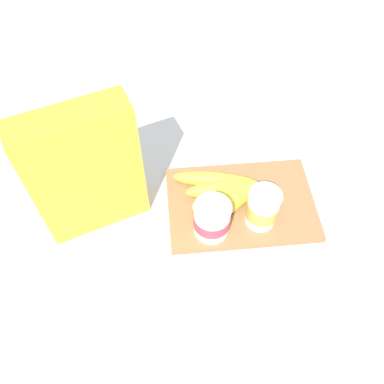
# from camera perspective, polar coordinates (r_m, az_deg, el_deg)

# --- Properties ---
(ground_plane) EXTENTS (2.40, 2.40, 0.00)m
(ground_plane) POSITION_cam_1_polar(r_m,az_deg,el_deg) (0.89, 6.78, -1.91)
(ground_plane) COLOR silver
(cutting_board) EXTENTS (0.31, 0.21, 0.01)m
(cutting_board) POSITION_cam_1_polar(r_m,az_deg,el_deg) (0.88, 6.82, -1.64)
(cutting_board) COLOR olive
(cutting_board) RESTS_ON ground_plane
(cereal_box) EXTENTS (0.21, 0.13, 0.29)m
(cereal_box) POSITION_cam_1_polar(r_m,az_deg,el_deg) (0.77, -14.57, 2.63)
(cereal_box) COLOR yellow
(cereal_box) RESTS_ON ground_plane
(yogurt_cup_front) EXTENTS (0.06, 0.06, 0.09)m
(yogurt_cup_front) POSITION_cam_1_polar(r_m,az_deg,el_deg) (0.82, 9.81, -2.21)
(yogurt_cup_front) COLOR white
(yogurt_cup_front) RESTS_ON cutting_board
(yogurt_cup_back) EXTENTS (0.07, 0.07, 0.08)m
(yogurt_cup_back) POSITION_cam_1_polar(r_m,az_deg,el_deg) (0.80, 2.79, -3.76)
(yogurt_cup_back) COLOR white
(yogurt_cup_back) RESTS_ON cutting_board
(banana_bunch) EXTENTS (0.20, 0.16, 0.04)m
(banana_bunch) POSITION_cam_1_polar(r_m,az_deg,el_deg) (0.86, 4.43, 0.04)
(banana_bunch) COLOR yellow
(banana_bunch) RESTS_ON cutting_board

